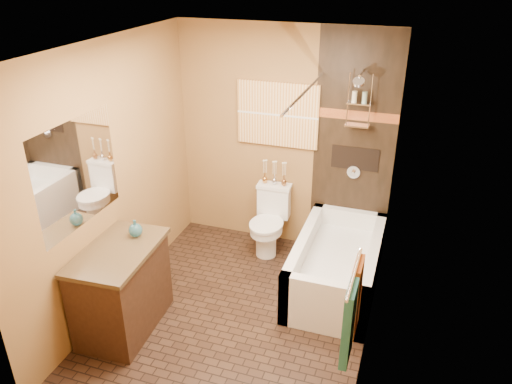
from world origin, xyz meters
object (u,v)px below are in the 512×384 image
at_px(bathtub, 336,269).
at_px(vanity, 122,288).
at_px(toilet, 269,220).
at_px(sunset_painting, 278,115).

relative_size(bathtub, vanity, 1.55).
distance_m(bathtub, toilet, 0.99).
bearing_deg(vanity, bathtub, 31.61).
bearing_deg(bathtub, toilet, 151.37).
bearing_deg(toilet, vanity, -120.40).
xyz_separation_m(sunset_painting, vanity, (-0.86, -1.93, -1.13)).
xyz_separation_m(sunset_painting, toilet, (-0.00, -0.26, -1.17)).
height_order(sunset_painting, vanity, sunset_painting).
height_order(bathtub, toilet, toilet).
distance_m(sunset_painting, toilet, 1.20).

